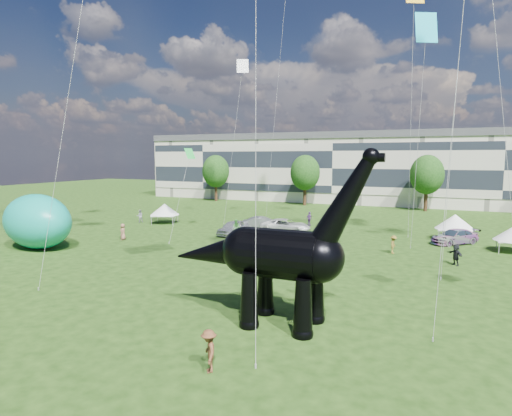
% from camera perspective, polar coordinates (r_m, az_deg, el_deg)
% --- Properties ---
extents(ground, '(220.00, 220.00, 0.00)m').
position_cam_1_polar(ground, '(23.90, -4.79, -14.32)').
color(ground, '#16330C').
rests_on(ground, ground).
extents(terrace_row, '(78.00, 11.00, 12.00)m').
position_cam_1_polar(terrace_row, '(83.68, 11.05, 4.96)').
color(terrace_row, beige).
rests_on(terrace_row, ground).
extents(tree_far_left, '(5.20, 5.20, 9.44)m').
position_cam_1_polar(tree_far_left, '(83.22, -5.39, 5.24)').
color(tree_far_left, '#382314').
rests_on(tree_far_left, ground).
extents(tree_mid_left, '(5.20, 5.20, 9.44)m').
position_cam_1_polar(tree_mid_left, '(76.03, 6.56, 5.08)').
color(tree_mid_left, '#382314').
rests_on(tree_mid_left, ground).
extents(tree_mid_right, '(5.20, 5.20, 9.44)m').
position_cam_1_polar(tree_mid_right, '(72.59, 21.85, 4.55)').
color(tree_mid_right, '#382314').
rests_on(tree_mid_right, ground).
extents(dinosaur_sculpture, '(11.42, 3.15, 9.39)m').
position_cam_1_polar(dinosaur_sculpture, '(22.08, 2.40, -6.45)').
color(dinosaur_sculpture, black).
rests_on(dinosaur_sculpture, ground).
extents(car_silver, '(2.17, 4.82, 1.61)m').
position_cam_1_polar(car_silver, '(47.37, -3.10, -2.64)').
color(car_silver, silver).
rests_on(car_silver, ground).
extents(car_grey, '(5.31, 3.49, 1.65)m').
position_cam_1_polar(car_grey, '(49.81, 1.02, -2.13)').
color(car_grey, slate).
rests_on(car_grey, ground).
extents(car_white, '(5.91, 3.22, 1.57)m').
position_cam_1_polar(car_white, '(48.79, 3.98, -2.39)').
color(car_white, silver).
rests_on(car_white, ground).
extents(car_dark, '(5.01, 5.04, 1.47)m').
position_cam_1_polar(car_dark, '(46.76, 24.96, -3.49)').
color(car_dark, '#595960').
rests_on(car_dark, ground).
extents(gazebo_far, '(3.98, 3.98, 2.71)m').
position_cam_1_polar(gazebo_far, '(48.78, 25.00, -1.70)').
color(gazebo_far, white).
rests_on(gazebo_far, ground).
extents(gazebo_left, '(4.74, 4.74, 2.57)m').
position_cam_1_polar(gazebo_left, '(56.56, -12.08, -0.20)').
color(gazebo_left, white).
rests_on(gazebo_left, ground).
extents(inflatable_teal, '(9.14, 6.80, 5.14)m').
position_cam_1_polar(inflatable_teal, '(45.19, -27.15, -1.59)').
color(inflatable_teal, '#0DA28F').
rests_on(inflatable_teal, ground).
extents(visitors, '(45.20, 43.32, 1.87)m').
position_cam_1_polar(visitors, '(39.31, 4.18, -4.53)').
color(visitors, '#2D5B72').
rests_on(visitors, ground).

